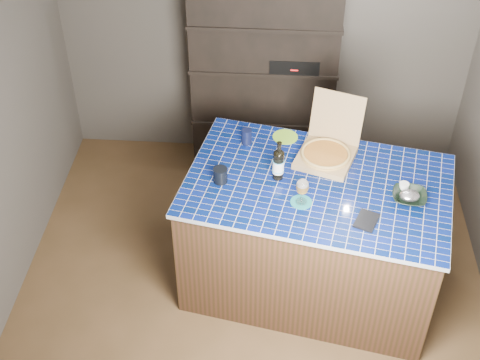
# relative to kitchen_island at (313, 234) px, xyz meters

# --- Properties ---
(room) EXTENTS (3.50, 3.50, 3.50)m
(room) POSITION_rel_kitchen_island_xyz_m (-0.43, -0.10, 0.76)
(room) COLOR brown
(room) RESTS_ON ground
(shelving_unit) EXTENTS (1.20, 0.41, 1.80)m
(shelving_unit) POSITION_rel_kitchen_island_xyz_m (-0.42, 1.43, 0.42)
(shelving_unit) COLOR black
(shelving_unit) RESTS_ON floor
(kitchen_island) EXTENTS (1.95, 1.44, 0.97)m
(kitchen_island) POSITION_rel_kitchen_island_xyz_m (0.00, 0.00, 0.00)
(kitchen_island) COLOR #48291C
(kitchen_island) RESTS_ON floor
(pizza_box) EXTENTS (0.50, 0.55, 0.41)m
(pizza_box) POSITION_rel_kitchen_island_xyz_m (0.06, 0.28, 0.54)
(pizza_box) COLOR #A87D56
(pizza_box) RESTS_ON kitchen_island
(mead_bottle) EXTENTS (0.08, 0.08, 0.30)m
(mead_bottle) POSITION_rel_kitchen_island_xyz_m (-0.27, 0.05, 0.60)
(mead_bottle) COLOR black
(mead_bottle) RESTS_ON kitchen_island
(teal_trivet) EXTENTS (0.14, 0.14, 0.01)m
(teal_trivet) POSITION_rel_kitchen_island_xyz_m (-0.11, -0.20, 0.49)
(teal_trivet) COLOR #177577
(teal_trivet) RESTS_ON kitchen_island
(wine_glass) EXTENTS (0.08, 0.08, 0.19)m
(wine_glass) POSITION_rel_kitchen_island_xyz_m (-0.11, -0.20, 0.62)
(wine_glass) COLOR white
(wine_glass) RESTS_ON teal_trivet
(tumbler) EXTENTS (0.10, 0.10, 0.11)m
(tumbler) POSITION_rel_kitchen_island_xyz_m (-0.66, -0.02, 0.54)
(tumbler) COLOR black
(tumbler) RESTS_ON kitchen_island
(dvd_case) EXTENTS (0.19, 0.21, 0.01)m
(dvd_case) POSITION_rel_kitchen_island_xyz_m (0.30, -0.35, 0.49)
(dvd_case) COLOR black
(dvd_case) RESTS_ON kitchen_island
(bowl) EXTENTS (0.25, 0.25, 0.06)m
(bowl) POSITION_rel_kitchen_island_xyz_m (0.59, -0.12, 0.51)
(bowl) COLOR black
(bowl) RESTS_ON kitchen_island
(foil_contents) EXTENTS (0.13, 0.11, 0.06)m
(foil_contents) POSITION_rel_kitchen_island_xyz_m (0.59, -0.12, 0.52)
(foil_contents) COLOR silver
(foil_contents) RESTS_ON bowl
(white_jar) EXTENTS (0.06, 0.06, 0.06)m
(white_jar) POSITION_rel_kitchen_island_xyz_m (0.56, -0.02, 0.51)
(white_jar) COLOR white
(white_jar) RESTS_ON kitchen_island
(navy_cup) EXTENTS (0.07, 0.07, 0.12)m
(navy_cup) POSITION_rel_kitchen_island_xyz_m (-0.51, 0.42, 0.54)
(navy_cup) COLOR black
(navy_cup) RESTS_ON kitchen_island
(green_trivet) EXTENTS (0.19, 0.19, 0.01)m
(green_trivet) POSITION_rel_kitchen_island_xyz_m (-0.23, 0.51, 0.49)
(green_trivet) COLOR #82C42A
(green_trivet) RESTS_ON kitchen_island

